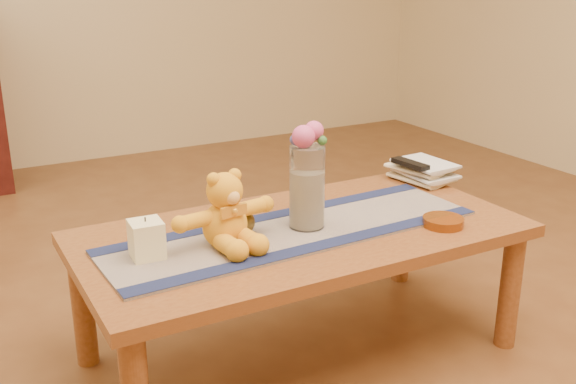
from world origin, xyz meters
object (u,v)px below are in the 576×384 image
teddy_bear (224,210)px  bronze_ball (243,222)px  book_bottom (407,182)px  tv_remote (410,164)px  pillar_candle (147,239)px  amber_dish (443,222)px  glass_vase (307,187)px

teddy_bear → bronze_ball: size_ratio=4.36×
book_bottom → teddy_bear: bearing=-175.6°
bronze_ball → tv_remote: tv_remote is taller
pillar_candle → tv_remote: size_ratio=0.67×
teddy_bear → amber_dish: 0.71m
tv_remote → pillar_candle: bearing=-176.9°
glass_vase → bronze_ball: (-0.20, 0.04, -0.09)m
glass_vase → tv_remote: size_ratio=1.62×
book_bottom → amber_dish: size_ratio=1.71×
pillar_candle → glass_vase: size_ratio=0.41×
pillar_candle → bronze_ball: 0.31m
book_bottom → amber_dish: amber_dish is taller
pillar_candle → tv_remote: (1.07, 0.18, 0.02)m
bronze_ball → pillar_candle: bearing=-174.7°
book_bottom → tv_remote: 0.08m
glass_vase → book_bottom: glass_vase is taller
bronze_ball → book_bottom: bearing=12.0°
bronze_ball → amber_dish: size_ratio=0.55×
teddy_bear → amber_dish: teddy_bear is taller
pillar_candle → amber_dish: size_ratio=0.82×
glass_vase → book_bottom: 0.61m
glass_vase → pillar_candle: bearing=178.3°
pillar_candle → bronze_ball: bearing=5.3°
glass_vase → bronze_ball: bearing=167.5°
pillar_candle → teddy_bear: bearing=-4.2°
pillar_candle → book_bottom: (1.07, 0.19, -0.05)m
book_bottom → amber_dish: (-0.17, -0.39, 0.00)m
pillar_candle → book_bottom: 1.09m
pillar_candle → amber_dish: (0.90, -0.20, -0.05)m
bronze_ball → amber_dish: (0.59, -0.23, -0.03)m
teddy_bear → pillar_candle: bearing=168.4°
tv_remote → book_bottom: bearing=90.0°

